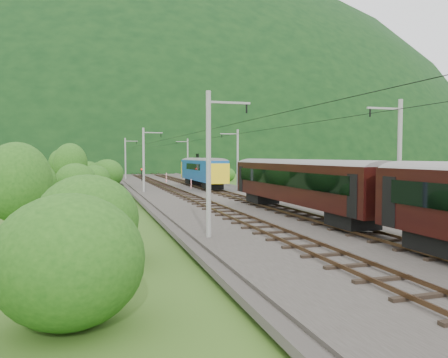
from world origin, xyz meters
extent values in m
plane|color=#224816|center=(0.00, 0.00, 0.00)|extent=(600.00, 600.00, 0.00)
cube|color=#38332D|center=(0.00, 10.00, 0.15)|extent=(14.00, 220.00, 0.30)
cube|color=brown|center=(-3.12, 10.00, 0.49)|extent=(0.08, 220.00, 0.15)
cube|color=brown|center=(-1.68, 10.00, 0.49)|extent=(0.08, 220.00, 0.15)
cube|color=black|center=(-2.40, 10.00, 0.36)|extent=(2.40, 220.00, 0.12)
cube|color=brown|center=(1.68, 10.00, 0.49)|extent=(0.08, 220.00, 0.15)
cube|color=brown|center=(3.12, 10.00, 0.49)|extent=(0.08, 220.00, 0.15)
cube|color=black|center=(2.40, 10.00, 0.36)|extent=(2.40, 220.00, 0.12)
cylinder|color=gray|center=(-6.20, 0.00, 4.30)|extent=(0.28, 0.28, 8.00)
cube|color=gray|center=(-5.00, 0.00, 7.70)|extent=(2.40, 0.12, 0.12)
cylinder|color=black|center=(-4.00, 0.00, 7.40)|extent=(0.10, 0.10, 0.50)
cylinder|color=gray|center=(-6.20, 32.00, 4.30)|extent=(0.28, 0.28, 8.00)
cube|color=gray|center=(-5.00, 32.00, 7.70)|extent=(2.40, 0.12, 0.12)
cylinder|color=black|center=(-4.00, 32.00, 7.40)|extent=(0.10, 0.10, 0.50)
cylinder|color=gray|center=(-6.20, 64.00, 4.30)|extent=(0.28, 0.28, 8.00)
cube|color=gray|center=(-5.00, 64.00, 7.70)|extent=(2.40, 0.12, 0.12)
cylinder|color=black|center=(-4.00, 64.00, 7.40)|extent=(0.10, 0.10, 0.50)
cylinder|color=gray|center=(-6.20, 96.00, 4.30)|extent=(0.28, 0.28, 8.00)
cube|color=gray|center=(-5.00, 96.00, 7.70)|extent=(2.40, 0.12, 0.12)
cylinder|color=black|center=(-4.00, 96.00, 7.40)|extent=(0.10, 0.10, 0.50)
cylinder|color=gray|center=(-6.20, 128.00, 4.30)|extent=(0.28, 0.28, 8.00)
cube|color=gray|center=(-5.00, 128.00, 7.70)|extent=(2.40, 0.12, 0.12)
cylinder|color=black|center=(-4.00, 128.00, 7.40)|extent=(0.10, 0.10, 0.50)
cylinder|color=gray|center=(6.20, 0.00, 4.30)|extent=(0.28, 0.28, 8.00)
cube|color=gray|center=(5.00, 0.00, 7.70)|extent=(2.40, 0.12, 0.12)
cylinder|color=black|center=(4.00, 0.00, 7.40)|extent=(0.10, 0.10, 0.50)
cylinder|color=gray|center=(6.20, 32.00, 4.30)|extent=(0.28, 0.28, 8.00)
cube|color=gray|center=(5.00, 32.00, 7.70)|extent=(2.40, 0.12, 0.12)
cylinder|color=black|center=(4.00, 32.00, 7.40)|extent=(0.10, 0.10, 0.50)
cylinder|color=gray|center=(6.20, 64.00, 4.30)|extent=(0.28, 0.28, 8.00)
cube|color=gray|center=(5.00, 64.00, 7.70)|extent=(2.40, 0.12, 0.12)
cylinder|color=black|center=(4.00, 64.00, 7.40)|extent=(0.10, 0.10, 0.50)
cylinder|color=gray|center=(6.20, 96.00, 4.30)|extent=(0.28, 0.28, 8.00)
cube|color=gray|center=(5.00, 96.00, 7.70)|extent=(2.40, 0.12, 0.12)
cylinder|color=black|center=(4.00, 96.00, 7.40)|extent=(0.10, 0.10, 0.50)
cylinder|color=gray|center=(6.20, 128.00, 4.30)|extent=(0.28, 0.28, 8.00)
cube|color=gray|center=(5.00, 128.00, 7.70)|extent=(2.40, 0.12, 0.12)
cylinder|color=black|center=(4.00, 128.00, 7.40)|extent=(0.10, 0.10, 0.50)
cylinder|color=black|center=(-2.40, 10.00, 7.10)|extent=(0.03, 198.00, 0.03)
cylinder|color=black|center=(2.40, 10.00, 7.10)|extent=(0.03, 198.00, 0.03)
ellipsoid|color=black|center=(0.00, 260.00, 0.00)|extent=(504.00, 360.00, 244.00)
cube|color=black|center=(2.40, -7.81, 0.99)|extent=(2.04, 2.97, 0.84)
cube|color=black|center=(2.40, 6.46, 2.80)|extent=(2.69, 20.44, 2.79)
cylinder|color=gray|center=(2.40, 6.46, 4.05)|extent=(2.69, 20.34, 2.69)
cube|color=black|center=(1.03, 6.46, 3.13)|extent=(0.05, 17.99, 1.07)
cube|color=black|center=(3.77, 6.46, 3.13)|extent=(0.05, 17.99, 1.07)
cube|color=black|center=(2.40, -0.69, 0.99)|extent=(2.04, 2.97, 0.84)
cube|color=black|center=(2.40, 13.61, 0.99)|extent=(2.04, 2.97, 0.84)
cube|color=#1451A0|center=(2.40, 36.25, 2.80)|extent=(2.69, 16.72, 2.79)
cylinder|color=gray|center=(2.40, 36.25, 4.05)|extent=(2.69, 16.64, 2.69)
cube|color=black|center=(1.03, 36.25, 3.13)|extent=(0.05, 14.72, 1.07)
cube|color=black|center=(3.77, 36.25, 3.13)|extent=(0.05, 14.72, 1.07)
cube|color=black|center=(2.40, 30.39, 0.99)|extent=(2.04, 2.97, 0.84)
cube|color=black|center=(2.40, 42.10, 0.99)|extent=(2.04, 2.97, 0.84)
cube|color=yellow|center=(2.40, 44.41, 2.61)|extent=(2.75, 0.50, 2.51)
cube|color=yellow|center=(2.40, 28.09, 2.61)|extent=(2.75, 0.50, 2.51)
cube|color=black|center=(2.40, 39.25, 4.70)|extent=(0.08, 1.60, 0.84)
cylinder|color=red|center=(-0.33, 50.73, 1.10)|extent=(0.17, 0.17, 1.61)
cylinder|color=red|center=(0.58, 35.26, 0.97)|extent=(0.14, 0.14, 1.34)
cylinder|color=black|center=(-3.97, 55.52, 1.33)|extent=(0.14, 0.14, 2.07)
sphere|color=red|center=(-3.97, 55.52, 2.42)|extent=(0.25, 0.25, 0.25)
ellipsoid|color=#205115|center=(-12.92, -10.48, 1.87)|extent=(4.16, 4.16, 3.74)
ellipsoid|color=#205115|center=(-12.51, -3.34, 1.99)|extent=(4.41, 4.41, 3.97)
ellipsoid|color=#205115|center=(-12.97, 5.84, 1.00)|extent=(2.22, 2.22, 2.00)
ellipsoid|color=#205115|center=(-11.65, 17.16, 0.94)|extent=(2.08, 2.08, 1.88)
ellipsoid|color=#205115|center=(-14.10, 27.20, 2.00)|extent=(4.44, 4.44, 3.99)
ellipsoid|color=#205115|center=(-12.04, 36.93, 1.79)|extent=(3.97, 3.97, 3.58)
ellipsoid|color=#205115|center=(-10.22, 44.51, 2.15)|extent=(4.78, 4.78, 4.30)
ellipsoid|color=#205115|center=(-9.56, 54.93, 0.86)|extent=(1.91, 1.91, 1.72)
ellipsoid|color=#205115|center=(-11.26, 64.85, 1.80)|extent=(4.00, 4.00, 3.60)
ellipsoid|color=#205115|center=(-13.17, 74.09, 1.84)|extent=(4.09, 4.09, 3.68)
ellipsoid|color=#205115|center=(-12.75, 84.69, 0.91)|extent=(2.02, 2.02, 1.81)
ellipsoid|color=#205115|center=(-12.06, 96.35, 2.10)|extent=(4.66, 4.66, 4.20)
cylinder|color=black|center=(-16.45, 4.35, 1.51)|extent=(0.24, 0.24, 3.03)
ellipsoid|color=#205115|center=(-16.45, 4.35, 3.24)|extent=(3.89, 3.89, 4.67)
cylinder|color=black|center=(-17.13, 23.32, 1.08)|extent=(0.24, 0.24, 2.17)
ellipsoid|color=#205115|center=(-17.13, 23.32, 2.32)|extent=(2.79, 2.79, 3.34)
cylinder|color=black|center=(-15.26, 40.75, 1.78)|extent=(0.24, 0.24, 3.56)
ellipsoid|color=#205115|center=(-15.26, 40.75, 3.81)|extent=(4.57, 4.57, 5.49)
cylinder|color=black|center=(-18.00, 62.29, 1.63)|extent=(0.24, 0.24, 3.26)
ellipsoid|color=#205115|center=(-18.00, 62.29, 3.49)|extent=(4.19, 4.19, 5.03)
ellipsoid|color=#205115|center=(14.03, 5.60, 1.10)|extent=(2.45, 2.45, 2.20)
ellipsoid|color=#205115|center=(13.52, 33.28, 0.79)|extent=(1.76, 1.76, 1.59)
ellipsoid|color=#205115|center=(12.24, 55.44, 1.12)|extent=(2.50, 2.50, 2.25)
camera|label=1|loc=(-12.25, -23.08, 4.75)|focal=35.00mm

